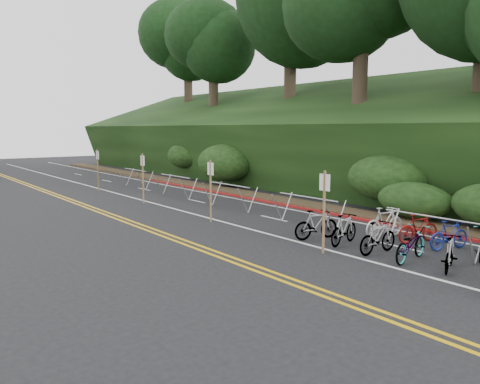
{
  "coord_description": "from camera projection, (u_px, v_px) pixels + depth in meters",
  "views": [
    {
      "loc": [
        -9.78,
        -4.31,
        3.73
      ],
      "look_at": [
        1.17,
        9.82,
        1.3
      ],
      "focal_mm": 35.0,
      "sensor_mm": 36.0,
      "label": 1
    }
  ],
  "objects": [
    {
      "name": "bike_valet",
      "position": [
        479.0,
        250.0,
        12.59
      ],
      "size": [
        3.38,
        11.26,
        1.07
      ],
      "color": "slate",
      "rests_on": "ground"
    },
    {
      "name": "tree_cluster",
      "position": [
        230.0,
        26.0,
        31.57
      ],
      "size": [
        31.65,
        53.38,
        16.96
      ],
      "color": "#2D2319",
      "rests_on": "ground"
    },
    {
      "name": "road_markings",
      "position": [
        225.0,
        225.0,
        18.11
      ],
      "size": [
        7.47,
        80.0,
        0.01
      ],
      "color": "gold",
      "rests_on": "ground"
    },
    {
      "name": "bike_racks_rest",
      "position": [
        229.0,
        191.0,
        21.7
      ],
      "size": [
        1.14,
        23.0,
        1.17
      ],
      "color": "#A0A1A3",
      "rests_on": "ground"
    },
    {
      "name": "signposts_rest",
      "position": [
        173.0,
        180.0,
        20.95
      ],
      "size": [
        0.08,
        18.4,
        2.5
      ],
      "color": "brown",
      "rests_on": "ground"
    },
    {
      "name": "embankment",
      "position": [
        293.0,
        146.0,
        32.25
      ],
      "size": [
        14.3,
        48.14,
        9.11
      ],
      "color": "black",
      "rests_on": "ground"
    },
    {
      "name": "red_curb",
      "position": [
        286.0,
        205.0,
        22.67
      ],
      "size": [
        0.25,
        28.0,
        0.1
      ],
      "primitive_type": "cube",
      "color": "maroon",
      "rests_on": "ground"
    }
  ]
}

